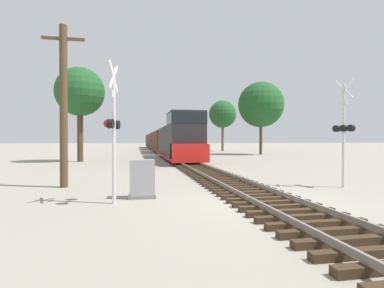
{
  "coord_description": "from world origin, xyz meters",
  "views": [
    {
      "loc": [
        -4.22,
        -9.12,
        2.08
      ],
      "look_at": [
        -0.89,
        8.74,
        1.85
      ],
      "focal_mm": 28.0,
      "sensor_mm": 36.0,
      "label": 1
    }
  ],
  "objects_px": {
    "crossing_signal_near": "(113,126)",
    "tree_mid_background": "(261,105)",
    "relay_cabinet": "(142,179)",
    "tree_far_right": "(80,92)",
    "tree_deep_background": "(223,114)",
    "crossing_signal_far": "(344,129)",
    "utility_pole": "(64,104)",
    "freight_train": "(159,141)"
  },
  "relations": [
    {
      "from": "crossing_signal_near",
      "to": "tree_mid_background",
      "type": "relative_size",
      "value": 0.44
    },
    {
      "from": "crossing_signal_near",
      "to": "relay_cabinet",
      "type": "relative_size",
      "value": 3.34
    },
    {
      "from": "tree_far_right",
      "to": "tree_deep_background",
      "type": "height_order",
      "value": "tree_deep_background"
    },
    {
      "from": "tree_mid_background",
      "to": "crossing_signal_far",
      "type": "bearing_deg",
      "value": -106.69
    },
    {
      "from": "crossing_signal_near",
      "to": "utility_pole",
      "type": "relative_size",
      "value": 0.65
    },
    {
      "from": "utility_pole",
      "to": "relay_cabinet",
      "type": "bearing_deg",
      "value": -42.88
    },
    {
      "from": "utility_pole",
      "to": "freight_train",
      "type": "bearing_deg",
      "value": 80.1
    },
    {
      "from": "relay_cabinet",
      "to": "tree_far_right",
      "type": "height_order",
      "value": "tree_far_right"
    },
    {
      "from": "freight_train",
      "to": "tree_mid_background",
      "type": "bearing_deg",
      "value": -49.64
    },
    {
      "from": "tree_deep_background",
      "to": "freight_train",
      "type": "bearing_deg",
      "value": 175.15
    },
    {
      "from": "crossing_signal_far",
      "to": "tree_deep_background",
      "type": "relative_size",
      "value": 0.49
    },
    {
      "from": "freight_train",
      "to": "crossing_signal_near",
      "type": "height_order",
      "value": "crossing_signal_near"
    },
    {
      "from": "tree_mid_background",
      "to": "relay_cabinet",
      "type": "bearing_deg",
      "value": -120.49
    },
    {
      "from": "tree_deep_background",
      "to": "relay_cabinet",
      "type": "bearing_deg",
      "value": -109.92
    },
    {
      "from": "freight_train",
      "to": "tree_mid_background",
      "type": "distance_m",
      "value": 21.32
    },
    {
      "from": "crossing_signal_near",
      "to": "utility_pole",
      "type": "bearing_deg",
      "value": -136.13
    },
    {
      "from": "crossing_signal_far",
      "to": "freight_train",
      "type": "bearing_deg",
      "value": -11.01
    },
    {
      "from": "crossing_signal_near",
      "to": "tree_deep_background",
      "type": "height_order",
      "value": "tree_deep_background"
    },
    {
      "from": "utility_pole",
      "to": "tree_mid_background",
      "type": "distance_m",
      "value": 33.76
    },
    {
      "from": "tree_far_right",
      "to": "tree_mid_background",
      "type": "xyz_separation_m",
      "value": [
        22.92,
        10.05,
        0.47
      ]
    },
    {
      "from": "freight_train",
      "to": "utility_pole",
      "type": "xyz_separation_m",
      "value": [
        -7.36,
        -42.15,
        1.77
      ]
    },
    {
      "from": "relay_cabinet",
      "to": "tree_deep_background",
      "type": "xyz_separation_m",
      "value": [
        16.03,
        44.24,
        6.34
      ]
    },
    {
      "from": "crossing_signal_far",
      "to": "tree_far_right",
      "type": "distance_m",
      "value": 23.86
    },
    {
      "from": "freight_train",
      "to": "crossing_signal_near",
      "type": "distance_m",
      "value": 46.29
    },
    {
      "from": "crossing_signal_far",
      "to": "relay_cabinet",
      "type": "xyz_separation_m",
      "value": [
        -8.78,
        -0.84,
        -1.89
      ]
    },
    {
      "from": "freight_train",
      "to": "crossing_signal_far",
      "type": "height_order",
      "value": "crossing_signal_far"
    },
    {
      "from": "freight_train",
      "to": "tree_far_right",
      "type": "bearing_deg",
      "value": -110.31
    },
    {
      "from": "relay_cabinet",
      "to": "crossing_signal_near",
      "type": "bearing_deg",
      "value": -141.51
    },
    {
      "from": "tree_mid_background",
      "to": "tree_deep_background",
      "type": "xyz_separation_m",
      "value": [
        -1.36,
        14.72,
        -0.15
      ]
    },
    {
      "from": "relay_cabinet",
      "to": "tree_mid_background",
      "type": "height_order",
      "value": "tree_mid_background"
    },
    {
      "from": "tree_deep_background",
      "to": "utility_pole",
      "type": "bearing_deg",
      "value": -115.23
    },
    {
      "from": "tree_far_right",
      "to": "crossing_signal_near",
      "type": "bearing_deg",
      "value": -77.26
    },
    {
      "from": "utility_pole",
      "to": "tree_deep_background",
      "type": "distance_m",
      "value": 45.59
    },
    {
      "from": "relay_cabinet",
      "to": "tree_mid_background",
      "type": "distance_m",
      "value": 34.87
    },
    {
      "from": "freight_train",
      "to": "tree_deep_background",
      "type": "height_order",
      "value": "tree_deep_background"
    },
    {
      "from": "relay_cabinet",
      "to": "tree_mid_background",
      "type": "relative_size",
      "value": 0.13
    },
    {
      "from": "crossing_signal_far",
      "to": "tree_mid_background",
      "type": "distance_m",
      "value": 30.3
    },
    {
      "from": "tree_mid_background",
      "to": "freight_train",
      "type": "bearing_deg",
      "value": 130.36
    },
    {
      "from": "freight_train",
      "to": "relay_cabinet",
      "type": "distance_m",
      "value": 45.45
    },
    {
      "from": "relay_cabinet",
      "to": "tree_mid_background",
      "type": "xyz_separation_m",
      "value": [
        17.38,
        29.52,
        6.49
      ]
    },
    {
      "from": "utility_pole",
      "to": "tree_deep_background",
      "type": "height_order",
      "value": "tree_deep_background"
    },
    {
      "from": "crossing_signal_far",
      "to": "tree_mid_background",
      "type": "height_order",
      "value": "tree_mid_background"
    }
  ]
}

